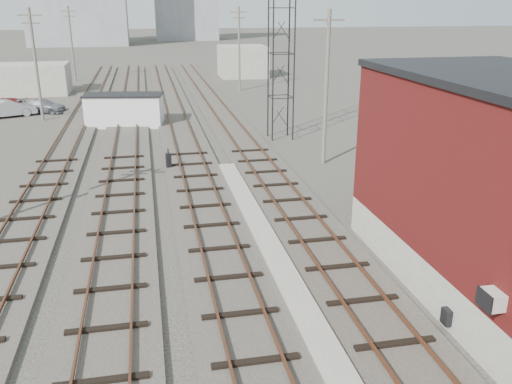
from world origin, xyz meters
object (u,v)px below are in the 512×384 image
object	(u,v)px
switch_stand	(169,161)
car_silver	(9,109)
car_red	(12,105)
car_grey	(43,106)
site_trailer	(125,110)

from	to	relation	value
switch_stand	car_silver	xyz separation A→B (m)	(-12.69, 18.76, 0.15)
car_red	car_grey	world-z (taller)	car_red
site_trailer	car_red	size ratio (longest dim) A/B	1.54
switch_stand	car_grey	bearing A→B (deg)	102.07
switch_stand	car_grey	xyz separation A→B (m)	(-10.18, 20.25, 0.03)
switch_stand	site_trailer	distance (m)	13.36
switch_stand	car_silver	bearing A→B (deg)	109.45
car_silver	car_grey	xyz separation A→B (m)	(2.51, 1.48, -0.11)
switch_stand	car_silver	size ratio (longest dim) A/B	0.28
car_red	car_silver	distance (m)	1.95
switch_stand	car_red	bearing A→B (deg)	107.23
car_red	car_silver	bearing A→B (deg)	-176.31
car_grey	site_trailer	bearing A→B (deg)	-112.32
site_trailer	car_silver	bearing A→B (deg)	159.71
site_trailer	car_grey	distance (m)	10.34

